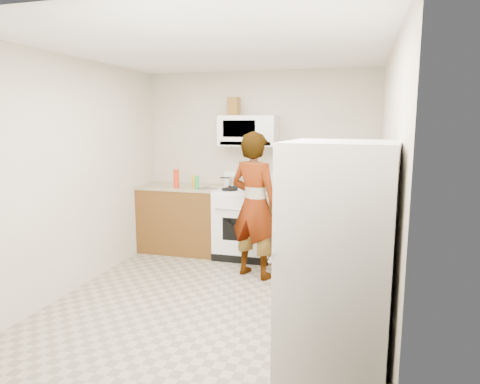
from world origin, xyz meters
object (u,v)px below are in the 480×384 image
(gas_range, at_px, (246,221))
(saucepan, at_px, (237,181))
(person, at_px, (255,205))
(microwave, at_px, (248,131))
(fridge, at_px, (338,270))
(kettle, at_px, (304,183))

(gas_range, xyz_separation_m, saucepan, (-0.17, 0.14, 0.53))
(person, bearing_deg, microwave, -50.14)
(fridge, distance_m, saucepan, 3.18)
(microwave, height_order, kettle, microwave)
(microwave, distance_m, saucepan, 0.71)
(gas_range, distance_m, fridge, 3.01)
(microwave, bearing_deg, kettle, -2.70)
(fridge, relative_size, kettle, 8.81)
(gas_range, relative_size, saucepan, 5.22)
(kettle, bearing_deg, gas_range, 178.45)
(gas_range, xyz_separation_m, kettle, (0.76, 0.09, 0.55))
(person, xyz_separation_m, saucepan, (-0.46, 0.84, 0.16))
(gas_range, height_order, saucepan, gas_range)
(gas_range, xyz_separation_m, person, (0.29, -0.70, 0.37))
(gas_range, bearing_deg, person, -67.35)
(fridge, bearing_deg, saucepan, 124.84)
(kettle, bearing_deg, microwave, 168.92)
(gas_range, bearing_deg, fridge, -63.13)
(person, height_order, fridge, person)
(gas_range, distance_m, person, 0.85)
(microwave, distance_m, fridge, 3.21)
(saucepan, bearing_deg, microwave, -2.48)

